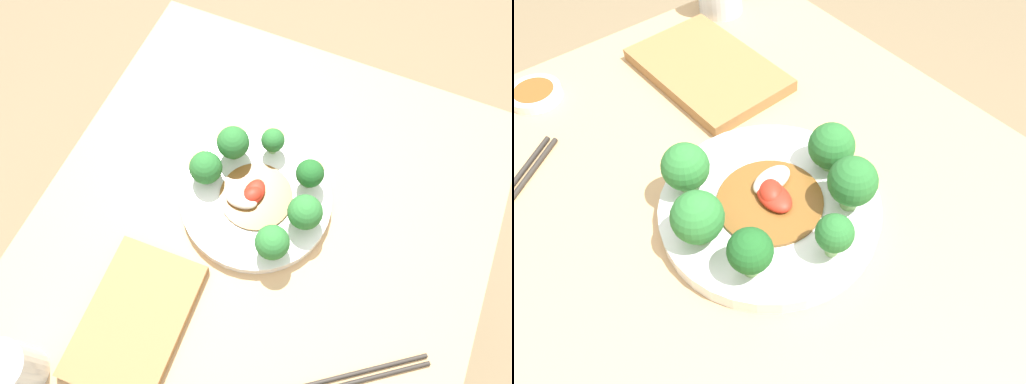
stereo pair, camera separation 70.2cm
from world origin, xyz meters
TOP-DOWN VIEW (x-y plane):
  - ground_plane at (0.00, 0.00)m, footprint 8.00×8.00m
  - table at (0.00, 0.00)m, footprint 0.84×0.78m
  - plate at (-0.05, -0.03)m, footprint 0.27×0.27m
  - broccoli_south at (-0.05, -0.12)m, footprint 0.06×0.06m
  - broccoli_northeast at (0.03, 0.04)m, footprint 0.06×0.06m
  - broccoli_west at (-0.14, -0.04)m, footprint 0.04×0.04m
  - broccoli_southwest at (-0.11, -0.10)m, footprint 0.06×0.06m
  - broccoli_northwest at (-0.11, 0.05)m, footprint 0.05×0.05m
  - broccoli_north at (-0.04, 0.07)m, footprint 0.06×0.06m
  - stirfry_center at (-0.04, -0.03)m, footprint 0.13×0.13m
  - drinking_glass at (0.36, -0.25)m, footprint 0.08×0.08m
  - chopsticks at (0.17, 0.23)m, footprint 0.16×0.21m
  - cutting_board at (0.23, -0.12)m, footprint 0.25×0.17m

SIDE VIEW (x-z plane):
  - ground_plane at x=0.00m, z-range 0.00..0.00m
  - table at x=0.00m, z-range 0.00..0.76m
  - chopsticks at x=0.17m, z-range 0.76..0.76m
  - cutting_board at x=0.23m, z-range 0.76..0.78m
  - plate at x=-0.05m, z-range 0.76..0.78m
  - stirfry_center at x=-0.04m, z-range 0.78..0.80m
  - drinking_glass at x=0.36m, z-range 0.76..0.86m
  - broccoli_south at x=-0.05m, z-range 0.78..0.85m
  - broccoli_west at x=-0.14m, z-range 0.79..0.85m
  - broccoli_northeast at x=0.03m, z-range 0.78..0.85m
  - broccoli_north at x=-0.04m, z-range 0.78..0.85m
  - broccoli_northwest at x=-0.11m, z-range 0.79..0.85m
  - broccoli_southwest at x=-0.11m, z-range 0.79..0.86m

